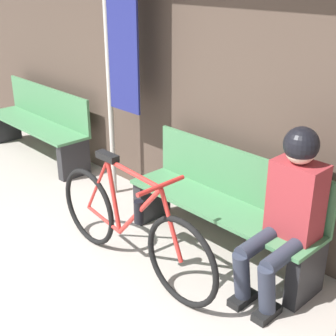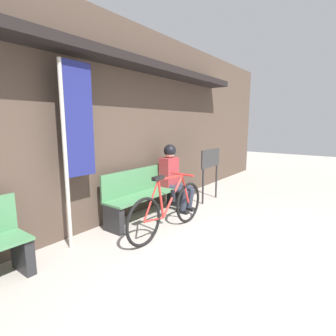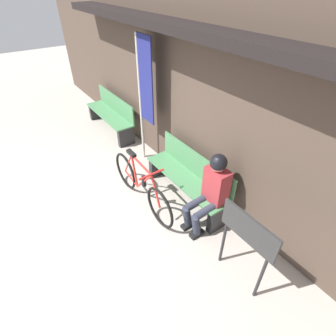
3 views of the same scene
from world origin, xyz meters
name	(u,v)px [view 3 (image 3 of 3)]	position (x,y,z in m)	size (l,w,h in m)	color
ground_plane	(33,242)	(0.00, 0.00, 0.00)	(24.00, 24.00, 0.00)	#ADA399
storefront_wall	(188,87)	(0.00, 2.71, 1.66)	(12.00, 0.56, 3.20)	#4C3D33
park_bench_near	(188,178)	(0.52, 2.37, 0.39)	(1.66, 0.42, 0.83)	#477F51
bicycle	(141,186)	(0.21, 1.67, 0.36)	(1.71, 0.40, 0.88)	black
person_seated	(211,188)	(1.14, 2.26, 0.69)	(0.34, 0.60, 1.20)	#2D3342
park_bench_far	(111,115)	(-2.34, 2.37, 0.39)	(1.70, 0.42, 0.83)	#477F51
banner_pole	(144,89)	(-0.78, 2.38, 1.46)	(0.45, 0.05, 2.32)	#B7B2A8
signboard	(247,236)	(2.01, 1.96, 0.78)	(0.72, 0.04, 1.07)	#232326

